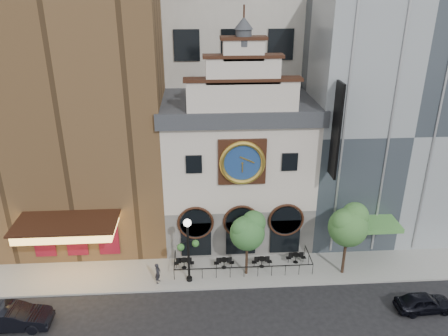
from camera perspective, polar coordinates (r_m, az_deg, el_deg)
ground at (r=33.56m, az=2.84°, el=-15.45°), size 120.00×120.00×0.00m
sidewalk at (r=35.49m, az=2.39°, el=-12.85°), size 44.00×5.00×0.15m
clock_building at (r=36.87m, az=1.72°, el=0.43°), size 12.60×8.78×18.65m
theater_building at (r=38.20m, az=-18.57°, el=9.39°), size 14.00×15.60×25.00m
retail_building at (r=40.96m, az=20.02°, el=6.49°), size 14.00×14.40×20.00m
cafe_railing at (r=35.19m, az=2.41°, el=-12.16°), size 10.60×2.60×0.90m
bistro_0 at (r=35.16m, az=-5.24°, el=-12.25°), size 1.58×0.68×0.90m
bistro_1 at (r=35.05m, az=0.01°, el=-12.26°), size 1.58×0.68×0.90m
bistro_2 at (r=35.29m, az=4.97°, el=-12.09°), size 1.58×0.68×0.90m
bistro_3 at (r=36.09m, az=9.37°, el=-11.45°), size 1.58×0.68×0.90m
car_right at (r=34.21m, az=24.64°, el=-15.67°), size 3.97×1.75×1.33m
car_left at (r=33.06m, az=-25.84°, el=-17.13°), size 4.85×1.71×1.60m
pedestrian at (r=33.74m, az=-8.65°, el=-13.42°), size 0.53×0.68×1.64m
lamppost at (r=32.25m, az=-4.72°, el=-9.81°), size 1.61×0.97×5.29m
tree_left at (r=32.67m, az=3.14°, el=-8.13°), size 2.71×2.61×5.23m
tree_right at (r=33.79m, az=15.98°, el=-7.08°), size 3.03×2.92×5.83m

